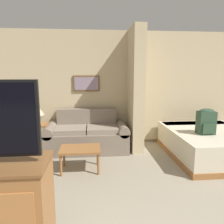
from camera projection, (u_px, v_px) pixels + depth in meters
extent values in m
cube|color=#CCB78E|center=(118.00, 89.00, 5.12)|extent=(7.50, 0.12, 2.60)
cube|color=#70644E|center=(118.00, 142.00, 5.27)|extent=(7.50, 0.02, 0.06)
cube|color=brown|center=(86.00, 83.00, 4.95)|extent=(0.60, 0.02, 0.36)
cube|color=gray|center=(86.00, 84.00, 4.94)|extent=(0.53, 0.01, 0.29)
cube|color=#CCB78E|center=(136.00, 90.00, 4.68)|extent=(0.24, 0.82, 2.60)
cube|color=gray|center=(87.00, 141.00, 4.73)|extent=(1.33, 0.84, 0.43)
cube|color=gray|center=(87.00, 118.00, 4.97)|extent=(1.33, 0.20, 0.43)
cube|color=gray|center=(51.00, 142.00, 4.66)|extent=(0.21, 0.84, 0.43)
cylinder|color=gray|center=(50.00, 130.00, 4.61)|extent=(0.23, 0.84, 0.23)
cube|color=gray|center=(122.00, 140.00, 4.80)|extent=(0.21, 0.84, 0.43)
cylinder|color=gray|center=(122.00, 128.00, 4.75)|extent=(0.23, 0.84, 0.23)
cube|color=gray|center=(71.00, 130.00, 4.60)|extent=(0.64, 0.60, 0.10)
cube|color=gray|center=(102.00, 129.00, 4.66)|extent=(0.64, 0.60, 0.10)
cube|color=#996033|center=(80.00, 149.00, 3.72)|extent=(0.69, 0.49, 0.04)
cylinder|color=#996033|center=(61.00, 166.00, 3.53)|extent=(0.04, 0.04, 0.36)
cylinder|color=#996033|center=(98.00, 164.00, 3.59)|extent=(0.04, 0.04, 0.36)
cylinder|color=#996033|center=(64.00, 156.00, 3.93)|extent=(0.04, 0.04, 0.36)
cylinder|color=#996033|center=(98.00, 155.00, 3.99)|extent=(0.04, 0.04, 0.36)
cube|color=#996033|center=(38.00, 125.00, 4.62)|extent=(0.42, 0.42, 0.04)
cylinder|color=#996033|center=(28.00, 141.00, 4.48)|extent=(0.04, 0.04, 0.56)
cylinder|color=#996033|center=(45.00, 141.00, 4.51)|extent=(0.04, 0.04, 0.56)
cylinder|color=#996033|center=(32.00, 136.00, 4.83)|extent=(0.04, 0.04, 0.56)
cylinder|color=#996033|center=(49.00, 136.00, 4.87)|extent=(0.04, 0.04, 0.56)
cylinder|color=tan|center=(38.00, 121.00, 4.61)|extent=(0.17, 0.17, 0.12)
cylinder|color=tan|center=(37.00, 116.00, 4.59)|extent=(0.02, 0.02, 0.07)
cone|color=beige|center=(37.00, 110.00, 4.56)|extent=(0.30, 0.30, 0.22)
cube|color=#996033|center=(210.00, 153.00, 4.43)|extent=(1.63, 1.94, 0.10)
cube|color=beige|center=(211.00, 141.00, 4.38)|extent=(1.59, 1.90, 0.42)
cube|color=white|center=(194.00, 125.00, 5.07)|extent=(1.47, 0.36, 0.10)
cube|color=#2D4733|center=(206.00, 123.00, 4.11)|extent=(0.31, 0.21, 0.43)
cube|color=#2D4733|center=(209.00, 129.00, 4.01)|extent=(0.24, 0.03, 0.19)
ellipsoid|color=#2D4733|center=(207.00, 111.00, 4.07)|extent=(0.30, 0.19, 0.10)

